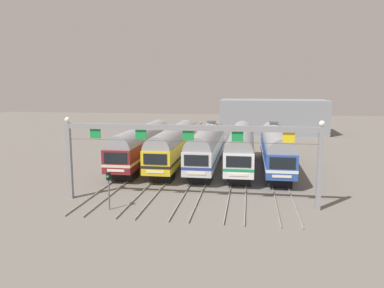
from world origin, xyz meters
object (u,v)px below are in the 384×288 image
commuter_train_maroon (142,144)px  commuter_train_blue (276,147)px  commuter_train_white (241,146)px  yard_signal_mast (109,183)px  catenary_gantry (188,141)px  commuter_train_yellow (174,144)px  commuter_train_silver (207,145)px

commuter_train_maroon → commuter_train_blue: bearing=0.0°
commuter_train_maroon → commuter_train_white: same height
commuter_train_maroon → yard_signal_mast: commuter_train_maroon is taller
catenary_gantry → commuter_train_white: bearing=73.9°
commuter_train_blue → catenary_gantry: catenary_gantry is taller
commuter_train_yellow → yard_signal_mast: size_ratio=5.98×
commuter_train_yellow → commuter_train_silver: (3.90, 0.00, 0.00)m
commuter_train_silver → yard_signal_mast: commuter_train_silver is taller
commuter_train_silver → commuter_train_blue: same height
commuter_train_maroon → yard_signal_mast: size_ratio=5.98×
commuter_train_blue → commuter_train_maroon: bearing=-180.0°
yard_signal_mast → commuter_train_blue: bearing=49.4°
commuter_train_white → commuter_train_blue: commuter_train_blue is taller
commuter_train_silver → yard_signal_mast: (-5.85, -15.91, -0.58)m
commuter_train_white → yard_signal_mast: size_ratio=5.98×
commuter_train_yellow → commuter_train_blue: (11.69, 0.00, 0.00)m
yard_signal_mast → commuter_train_maroon: bearing=97.0°
commuter_train_silver → commuter_train_white: bearing=-0.1°
commuter_train_blue → yard_signal_mast: size_ratio=5.98×
commuter_train_yellow → catenary_gantry: catenary_gantry is taller
commuter_train_blue → catenary_gantry: bearing=-120.0°
commuter_train_yellow → commuter_train_silver: 3.90m
commuter_train_silver → yard_signal_mast: size_ratio=5.98×
commuter_train_maroon → commuter_train_silver: commuter_train_silver is taller
commuter_train_silver → commuter_train_white: 3.90m
commuter_train_white → commuter_train_blue: (3.90, 0.00, 0.00)m
commuter_train_yellow → yard_signal_mast: commuter_train_yellow is taller
commuter_train_yellow → catenary_gantry: 14.27m
commuter_train_maroon → yard_signal_mast: 16.04m
commuter_train_silver → catenary_gantry: 13.74m
commuter_train_maroon → catenary_gantry: 15.79m
commuter_train_yellow → catenary_gantry: size_ratio=0.87×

